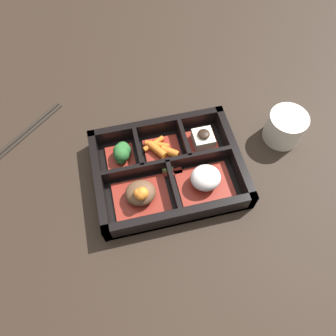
{
  "coord_description": "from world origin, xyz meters",
  "views": [
    {
      "loc": [
        0.07,
        0.29,
        0.56
      ],
      "look_at": [
        0.0,
        0.0,
        0.03
      ],
      "focal_mm": 35.0,
      "sensor_mm": 36.0,
      "label": 1
    }
  ],
  "objects": [
    {
      "name": "bowl_greens",
      "position": [
        0.08,
        -0.05,
        0.03
      ],
      "size": [
        0.05,
        0.06,
        0.04
      ],
      "color": "maroon",
      "rests_on": "bento_base"
    },
    {
      "name": "bowl_stew",
      "position": [
        0.06,
        0.04,
        0.03
      ],
      "size": [
        0.1,
        0.08,
        0.05
      ],
      "color": "maroon",
      "rests_on": "bento_base"
    },
    {
      "name": "chopsticks",
      "position": [
        0.28,
        -0.15,
        0.0
      ],
      "size": [
        0.18,
        0.15,
        0.01
      ],
      "color": "black",
      "rests_on": "ground_plane"
    },
    {
      "name": "ground_plane",
      "position": [
        0.0,
        0.0,
        0.0
      ],
      "size": [
        3.0,
        3.0,
        0.0
      ],
      "primitive_type": "plane",
      "color": "black"
    },
    {
      "name": "bowl_pickles",
      "position": [
        -0.0,
        -0.01,
        0.02
      ],
      "size": [
        0.04,
        0.04,
        0.01
      ],
      "color": "maroon",
      "rests_on": "bento_base"
    },
    {
      "name": "bowl_rice",
      "position": [
        -0.06,
        0.04,
        0.03
      ],
      "size": [
        0.1,
        0.08,
        0.05
      ],
      "color": "maroon",
      "rests_on": "bento_base"
    },
    {
      "name": "bowl_tofu",
      "position": [
        -0.08,
        -0.05,
        0.02
      ],
      "size": [
        0.06,
        0.06,
        0.04
      ],
      "color": "maroon",
      "rests_on": "bento_base"
    },
    {
      "name": "bowl_carrots",
      "position": [
        0.0,
        -0.05,
        0.02
      ],
      "size": [
        0.07,
        0.06,
        0.02
      ],
      "color": "maroon",
      "rests_on": "bento_base"
    },
    {
      "name": "bento_base",
      "position": [
        0.0,
        0.0,
        0.01
      ],
      "size": [
        0.27,
        0.21,
        0.01
      ],
      "color": "black",
      "rests_on": "ground_plane"
    },
    {
      "name": "tea_cup",
      "position": [
        -0.25,
        -0.03,
        0.03
      ],
      "size": [
        0.08,
        0.08,
        0.06
      ],
      "color": "beige",
      "rests_on": "ground_plane"
    },
    {
      "name": "bento_rim",
      "position": [
        0.0,
        -0.0,
        0.02
      ],
      "size": [
        0.27,
        0.21,
        0.05
      ],
      "color": "black",
      "rests_on": "ground_plane"
    }
  ]
}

